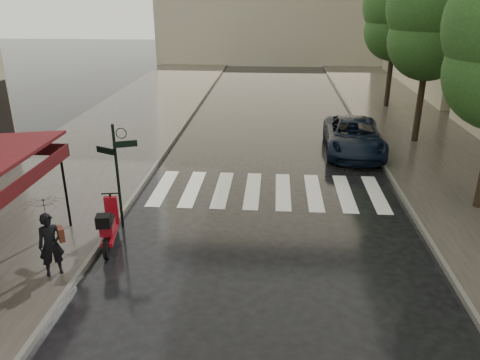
# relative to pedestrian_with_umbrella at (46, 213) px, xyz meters

# --- Properties ---
(ground) EXTENTS (120.00, 120.00, 0.00)m
(ground) POSITION_rel_pedestrian_with_umbrella_xyz_m (2.00, -0.33, -1.72)
(ground) COLOR black
(ground) RESTS_ON ground
(sidewalk_near) EXTENTS (6.00, 60.00, 0.12)m
(sidewalk_near) POSITION_rel_pedestrian_with_umbrella_xyz_m (-2.50, 11.67, -1.66)
(sidewalk_near) COLOR #38332D
(sidewalk_near) RESTS_ON ground
(sidewalk_far) EXTENTS (5.50, 60.00, 0.12)m
(sidewalk_far) POSITION_rel_pedestrian_with_umbrella_xyz_m (12.25, 11.67, -1.66)
(sidewalk_far) COLOR #38332D
(sidewalk_far) RESTS_ON ground
(curb_near) EXTENTS (0.12, 60.00, 0.16)m
(curb_near) POSITION_rel_pedestrian_with_umbrella_xyz_m (0.55, 11.67, -1.64)
(curb_near) COLOR #595651
(curb_near) RESTS_ON ground
(curb_far) EXTENTS (0.12, 60.00, 0.16)m
(curb_far) POSITION_rel_pedestrian_with_umbrella_xyz_m (9.45, 11.67, -1.64)
(curb_far) COLOR #595651
(curb_far) RESTS_ON ground
(crosswalk) EXTENTS (7.85, 3.20, 0.01)m
(crosswalk) POSITION_rel_pedestrian_with_umbrella_xyz_m (4.97, 5.67, -1.71)
(crosswalk) COLOR silver
(crosswalk) RESTS_ON ground
(signpost) EXTENTS (1.17, 0.29, 3.10)m
(signpost) POSITION_rel_pedestrian_with_umbrella_xyz_m (0.80, 2.67, 0.11)
(signpost) COLOR black
(signpost) RESTS_ON ground
(tree_mid) EXTENTS (3.80, 3.80, 8.34)m
(tree_mid) POSITION_rel_pedestrian_with_umbrella_xyz_m (11.50, 11.67, 3.87)
(tree_mid) COLOR black
(tree_mid) RESTS_ON sidewalk_far
(tree_far) EXTENTS (3.80, 3.80, 8.16)m
(tree_far) POSITION_rel_pedestrian_with_umbrella_xyz_m (11.70, 18.67, 3.74)
(tree_far) COLOR black
(tree_far) RESTS_ON sidewalk_far
(pedestrian_with_umbrella) EXTENTS (1.30, 1.31, 2.40)m
(pedestrian_with_umbrella) POSITION_rel_pedestrian_with_umbrella_xyz_m (0.00, 0.00, 0.00)
(pedestrian_with_umbrella) COLOR black
(pedestrian_with_umbrella) RESTS_ON sidewalk_near
(scooter) EXTENTS (0.69, 1.91, 1.26)m
(scooter) POSITION_rel_pedestrian_with_umbrella_xyz_m (0.81, 1.58, -1.13)
(scooter) COLOR black
(scooter) RESTS_ON ground
(parked_car) EXTENTS (2.55, 5.15, 1.41)m
(parked_car) POSITION_rel_pedestrian_with_umbrella_xyz_m (8.51, 10.20, -1.02)
(parked_car) COLOR black
(parked_car) RESTS_ON ground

